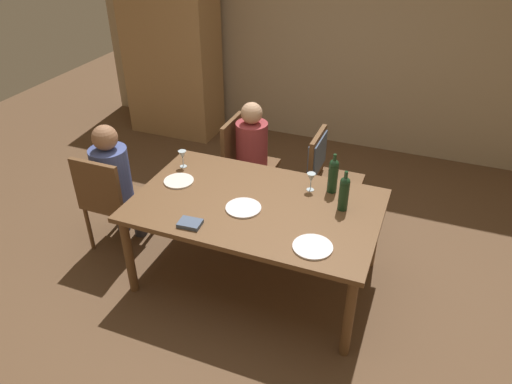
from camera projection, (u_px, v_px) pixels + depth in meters
The scene contains 17 objects.
ground_plane at pixel (256, 276), 4.00m from camera, with size 10.00×10.00×0.00m, color brown.
rear_room_partition at pixel (345, 32), 5.45m from camera, with size 6.40×0.12×2.70m, color tan.
armoire_cabinet at pixel (171, 46), 5.86m from camera, with size 1.18×0.62×2.18m.
dining_table at pixel (256, 211), 3.65m from camera, with size 1.85×1.14×0.73m.
chair_left_end at pixel (109, 197), 4.05m from camera, with size 0.44×0.44×0.92m.
chair_far_left at pixel (244, 159), 4.62m from camera, with size 0.44×0.44×0.92m.
chair_far_right at pixel (324, 168), 4.34m from camera, with size 0.46×0.44×0.92m.
person_woman_host at pixel (114, 177), 4.07m from camera, with size 0.31×0.36×1.15m.
person_man_bearded at pixel (254, 150), 4.52m from camera, with size 0.34×0.30×1.12m.
wine_bottle_tall_green at pixel (344, 192), 3.47m from camera, with size 0.07×0.07×0.32m.
wine_bottle_dark_red at pixel (333, 175), 3.67m from camera, with size 0.08×0.08×0.33m.
wine_glass_near_left at pixel (311, 178), 3.71m from camera, with size 0.07×0.07×0.15m.
wine_glass_centre at pixel (182, 156), 4.03m from camera, with size 0.07×0.07×0.15m.
dinner_plate_host at pixel (243, 208), 3.54m from camera, with size 0.27×0.27×0.01m, color white.
dinner_plate_guest_left at pixel (179, 181), 3.87m from camera, with size 0.24×0.24×0.01m, color white.
dinner_plate_guest_right at pixel (313, 247), 3.16m from camera, with size 0.27×0.27×0.01m, color white.
folded_napkin at pixel (190, 223), 3.37m from camera, with size 0.16×0.12×0.03m, color #4C5B75.
Camera 1 is at (1.10, -2.79, 2.74)m, focal length 33.72 mm.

